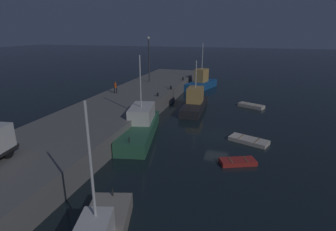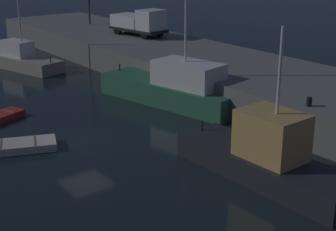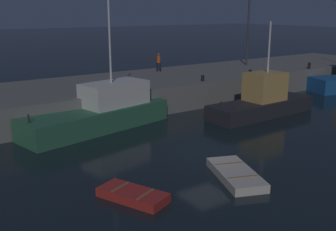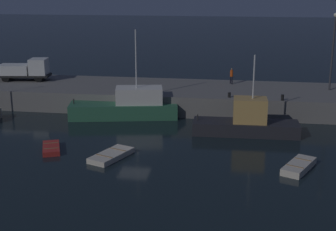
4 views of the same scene
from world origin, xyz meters
The scene contains 12 objects.
ground_plane centered at (0.00, 0.00, 0.00)m, with size 320.00×320.00×0.00m, color black.
pier_quay centered at (0.00, 13.22, 1.03)m, with size 68.03×9.49×2.07m.
fishing_boat_blue centered at (-2.39, 8.04, 1.13)m, with size 10.80×4.94×8.52m.
fishing_boat_white centered at (9.10, 4.32, 1.08)m, with size 9.17×2.85×6.95m.
dinghy_orange_near centered at (12.74, -3.51, 0.24)m, with size 2.80×3.93×0.53m.
rowboat_white_mid centered at (-0.97, -3.27, 0.20)m, with size 2.93×4.17×0.44m.
dinghy_red_small centered at (-6.09, -2.40, 0.20)m, with size 2.33×3.27×0.43m.
lamp_post_east centered at (17.49, 14.27, 6.65)m, with size 0.44×0.44×7.82m.
utility_truck centered at (-15.67, 14.28, 3.29)m, with size 6.00×2.99×2.46m.
dockworker centered at (7.39, 15.84, 3.05)m, with size 0.44×0.44×1.72m.
bollard_west centered at (7.38, 9.31, 2.31)m, with size 0.28×0.28×0.47m, color black.
bollard_central centered at (12.36, 8.78, 2.35)m, with size 0.28×0.28×0.57m, color black.
Camera 4 is at (8.49, -36.25, 12.69)m, focal length 51.38 mm.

